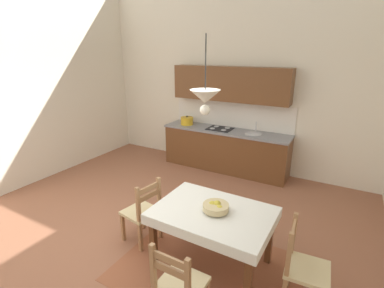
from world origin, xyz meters
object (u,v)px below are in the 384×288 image
at_px(dining_chair_window_side, 303,268).
at_px(pendant_lamp, 205,98).
at_px(kitchen_cabinetry, 226,131).
at_px(dining_table, 213,220).
at_px(dining_chair_tv_side, 143,212).
at_px(dining_chair_camera_side, 179,286).
at_px(fruit_bowl, 216,207).

xyz_separation_m(dining_chair_window_side, pendant_lamp, (-1.16, 0.06, 1.61)).
distance_m(kitchen_cabinetry, dining_table, 3.03).
distance_m(dining_chair_window_side, dining_chair_tv_side, 2.05).
distance_m(dining_chair_window_side, dining_chair_camera_side, 1.26).
bearing_deg(dining_chair_camera_side, dining_chair_window_side, 40.18).
height_order(dining_chair_tv_side, pendant_lamp, pendant_lamp).
relative_size(dining_chair_window_side, dining_chair_tv_side, 1.00).
xyz_separation_m(dining_chair_tv_side, pendant_lamp, (0.89, 0.05, 1.61)).
height_order(fruit_bowl, pendant_lamp, pendant_lamp).
bearing_deg(fruit_bowl, dining_chair_window_side, -3.04).
bearing_deg(pendant_lamp, dining_chair_camera_side, -77.26).
bearing_deg(pendant_lamp, kitchen_cabinetry, 107.80).
bearing_deg(dining_chair_tv_side, kitchen_cabinetry, 90.37).
xyz_separation_m(kitchen_cabinetry, fruit_bowl, (1.07, -2.84, -0.04)).
height_order(kitchen_cabinetry, fruit_bowl, kitchen_cabinetry).
bearing_deg(dining_table, dining_chair_camera_side, -85.37).
xyz_separation_m(dining_table, dining_chair_window_side, (1.03, -0.05, -0.18)).
bearing_deg(kitchen_cabinetry, dining_chair_window_side, -54.42).
bearing_deg(fruit_bowl, dining_table, -178.71).
relative_size(dining_table, pendant_lamp, 1.70).
height_order(dining_table, dining_chair_camera_side, dining_chair_camera_side).
bearing_deg(dining_chair_camera_side, kitchen_cabinetry, 106.63).
distance_m(kitchen_cabinetry, fruit_bowl, 3.04).
distance_m(kitchen_cabinetry, dining_chair_camera_side, 3.89).
relative_size(dining_chair_tv_side, pendant_lamp, 1.16).
relative_size(fruit_bowl, pendant_lamp, 0.37).
bearing_deg(fruit_bowl, dining_chair_tv_side, -177.84).
relative_size(dining_chair_window_side, fruit_bowl, 3.10).
bearing_deg(dining_chair_window_side, kitchen_cabinetry, 125.58).
xyz_separation_m(dining_table, fruit_bowl, (0.03, 0.00, 0.19)).
bearing_deg(dining_table, pendant_lamp, 177.13).
bearing_deg(dining_chair_camera_side, fruit_bowl, 92.39).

